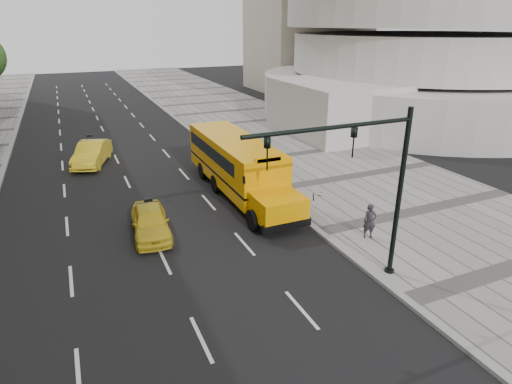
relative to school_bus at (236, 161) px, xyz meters
name	(u,v)px	position (x,y,z in m)	size (l,w,h in m)	color
ground	(162,210)	(-4.50, -0.95, -1.76)	(140.00, 140.00, 0.00)	black
sidewalk_museum	(355,177)	(7.50, -0.95, -1.69)	(12.00, 140.00, 0.15)	gray
curb_museum	(268,191)	(1.50, -0.95, -1.69)	(0.30, 140.00, 0.15)	gray
school_bus	(236,161)	(0.00, 0.00, 0.00)	(2.96, 11.56, 3.19)	#F99F00
taxi_near	(150,222)	(-5.52, -3.48, -1.10)	(1.58, 3.92, 1.34)	yellow
taxi_far	(92,154)	(-7.08, 8.45, -1.00)	(1.63, 4.66, 1.54)	yellow
pedestrian	(370,221)	(3.11, -7.86, -0.84)	(0.57, 0.37, 1.55)	#29252B
traffic_signal	(369,179)	(0.69, -10.45, 2.33)	(6.18, 0.36, 6.40)	black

